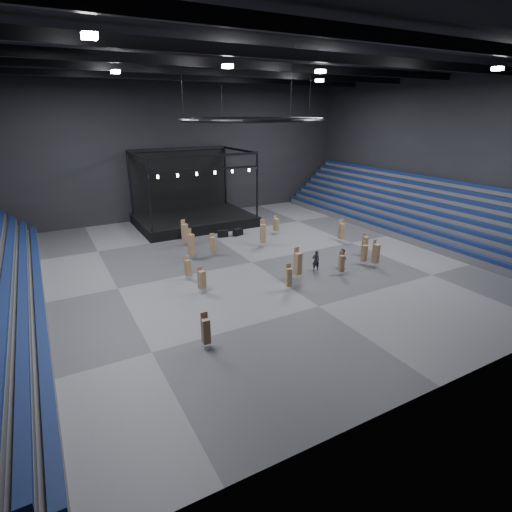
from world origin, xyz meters
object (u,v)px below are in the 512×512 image
stage (192,212)px  crew_member (342,259)px  chair_stack_12 (202,279)px  chair_stack_6 (289,277)px  chair_stack_13 (298,263)px  flight_case_left (186,236)px  chair_stack_8 (341,231)px  chair_stack_11 (188,267)px  chair_stack_1 (263,233)px  chair_stack_3 (191,244)px  chair_stack_10 (341,263)px  chair_stack_5 (365,244)px  chair_stack_9 (213,244)px  flight_case_right (238,232)px  chair_stack_4 (206,330)px  chair_stack_7 (364,253)px  chair_stack_0 (276,224)px  flight_case_mid (223,234)px  chair_stack_14 (185,232)px  chair_stack_2 (376,253)px  man_center (316,261)px

stage → crew_member: size_ratio=7.44×
chair_stack_12 → chair_stack_6: bearing=-42.2°
chair_stack_13 → flight_case_left: bearing=99.1°
chair_stack_8 → chair_stack_11: 18.44m
chair_stack_1 → chair_stack_11: bearing=-133.8°
chair_stack_1 → chair_stack_3: bearing=-158.9°
chair_stack_6 → chair_stack_10: (5.79, 0.43, -0.03)m
chair_stack_5 → chair_stack_11: size_ratio=1.17×
chair_stack_9 → chair_stack_11: chair_stack_9 is taller
stage → chair_stack_8: bearing=-53.2°
flight_case_left → chair_stack_13: size_ratio=0.37×
flight_case_right → chair_stack_4: chair_stack_4 is taller
chair_stack_3 → chair_stack_7: (13.63, -9.36, -0.35)m
stage → chair_stack_12: bearing=-108.3°
chair_stack_0 → chair_stack_5: bearing=-90.4°
flight_case_left → flight_case_right: size_ratio=0.89×
flight_case_mid → flight_case_right: flight_case_mid is taller
stage → chair_stack_4: size_ratio=5.86×
chair_stack_6 → chair_stack_7: (9.28, 1.31, 0.04)m
chair_stack_1 → chair_stack_11: chair_stack_1 is taller
chair_stack_4 → flight_case_mid: bearing=64.6°
chair_stack_9 → chair_stack_5: bearing=-27.3°
flight_case_mid → chair_stack_13: 14.34m
chair_stack_0 → chair_stack_4: bearing=-149.9°
stage → chair_stack_4: 29.43m
chair_stack_1 → chair_stack_9: size_ratio=1.29×
chair_stack_11 → chair_stack_14: bearing=57.5°
crew_member → chair_stack_8: bearing=-37.9°
chair_stack_6 → chair_stack_9: 10.74m
chair_stack_1 → chair_stack_13: chair_stack_1 is taller
chair_stack_8 → chair_stack_13: size_ratio=0.91×
chair_stack_11 → chair_stack_0: bearing=15.5°
chair_stack_3 → chair_stack_7: size_ratio=1.30×
chair_stack_2 → chair_stack_9: 15.67m
chair_stack_7 → chair_stack_8: chair_stack_8 is taller
flight_case_left → chair_stack_3: bearing=-104.6°
flight_case_mid → man_center: (3.13, -13.49, 0.56)m
chair_stack_4 → chair_stack_13: chair_stack_13 is taller
chair_stack_7 → man_center: bearing=163.9°
chair_stack_3 → chair_stack_11: bearing=-136.5°
chair_stack_5 → chair_stack_14: (-14.42, 11.97, 0.20)m
chair_stack_7 → chair_stack_9: bearing=137.3°
stage → chair_stack_13: bearing=-85.9°
flight_case_mid → chair_stack_8: bearing=-37.4°
chair_stack_2 → chair_stack_4: 19.54m
flight_case_mid → chair_stack_3: chair_stack_3 is taller
chair_stack_1 → chair_stack_2: (6.16, -10.21, -0.13)m
flight_case_left → chair_stack_5: bearing=-46.1°
stage → chair_stack_11: size_ratio=6.64×
chair_stack_13 → man_center: chair_stack_13 is taller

